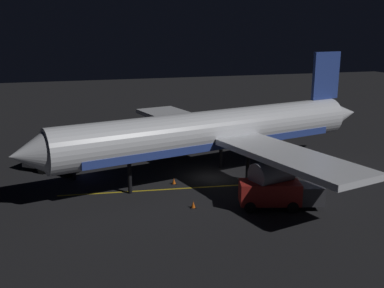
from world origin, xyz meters
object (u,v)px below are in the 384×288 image
at_px(catering_truck, 278,194).
at_px(traffic_cone_near_right, 193,205).
at_px(ground_crew_worker, 74,170).
at_px(airliner, 218,132).
at_px(baggage_truck, 55,159).
at_px(traffic_cone_near_left, 174,181).

distance_m(catering_truck, traffic_cone_near_right, 6.81).
distance_m(catering_truck, ground_crew_worker, 19.40).
distance_m(airliner, ground_crew_worker, 14.14).
xyz_separation_m(baggage_truck, ground_crew_worker, (-2.88, -1.65, -0.44)).
distance_m(catering_truck, traffic_cone_near_left, 10.31).
xyz_separation_m(baggage_truck, catering_truck, (-14.89, -16.88, -0.16)).
bearing_deg(ground_crew_worker, traffic_cone_near_left, -114.84).
bearing_deg(catering_truck, traffic_cone_near_right, 73.11).
bearing_deg(traffic_cone_near_left, traffic_cone_near_right, -179.70).
relative_size(ground_crew_worker, traffic_cone_near_left, 3.16).
bearing_deg(airliner, traffic_cone_near_left, 100.77).
bearing_deg(baggage_truck, traffic_cone_near_right, -141.12).
bearing_deg(traffic_cone_near_left, ground_crew_worker, 65.16).
relative_size(airliner, catering_truck, 5.42).
xyz_separation_m(airliner, catering_truck, (-8.83, -1.93, -3.29)).
bearing_deg(traffic_cone_near_right, ground_crew_worker, 41.13).
distance_m(ground_crew_worker, traffic_cone_near_left, 9.66).
relative_size(catering_truck, traffic_cone_near_right, 12.51).
relative_size(airliner, baggage_truck, 6.19).
bearing_deg(traffic_cone_near_left, airliner, -79.23).
height_order(airliner, traffic_cone_near_right, airliner).
bearing_deg(catering_truck, airliner, 12.34).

